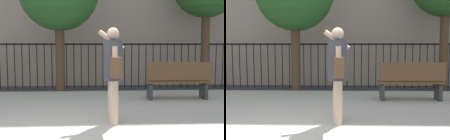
# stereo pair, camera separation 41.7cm
# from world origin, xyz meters

# --- Properties ---
(sidewalk) EXTENTS (28.00, 4.40, 0.15)m
(sidewalk) POSITION_xyz_m (0.00, 2.20, 0.07)
(sidewalk) COLOR #B2ADA3
(sidewalk) RESTS_ON ground
(iron_fence) EXTENTS (12.03, 0.04, 1.60)m
(iron_fence) POSITION_xyz_m (0.00, 5.90, 1.02)
(iron_fence) COLOR black
(iron_fence) RESTS_ON ground
(pedestrian_on_phone) EXTENTS (0.49, 0.67, 1.67)m
(pedestrian_on_phone) POSITION_xyz_m (0.95, 0.99, 1.12)
(pedestrian_on_phone) COLOR beige
(pedestrian_on_phone) RESTS_ON sidewalk
(street_bench) EXTENTS (1.60, 0.45, 0.95)m
(street_bench) POSITION_xyz_m (2.71, 2.99, 0.65)
(street_bench) COLOR brown
(street_bench) RESTS_ON sidewalk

